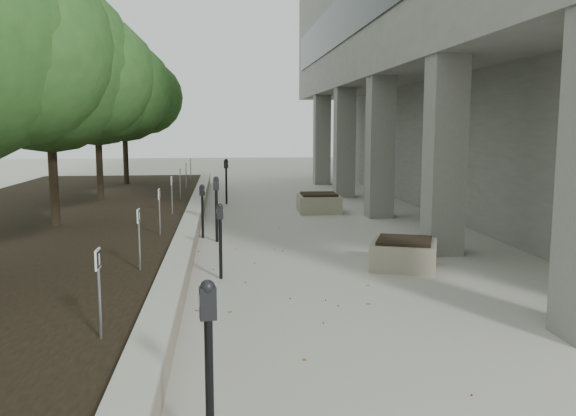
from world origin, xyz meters
TOP-DOWN VIEW (x-y plane):
  - ground at (0.00, 0.00)m, footprint 90.00×90.00m
  - retaining_wall at (-1.82, 9.00)m, footprint 0.39×26.00m
  - planting_bed at (-5.50, 9.00)m, footprint 7.00×26.00m
  - crabapple_tree_3 at (-4.80, 8.00)m, footprint 4.60×4.00m
  - crabapple_tree_4 at (-4.80, 13.00)m, footprint 4.60×4.00m
  - crabapple_tree_5 at (-4.80, 18.00)m, footprint 4.60×4.00m
  - parking_sign_2 at (-2.35, 0.50)m, footprint 0.04×0.22m
  - parking_sign_3 at (-2.35, 3.50)m, footprint 0.04×0.22m
  - parking_sign_4 at (-2.35, 6.50)m, footprint 0.04×0.22m
  - parking_sign_5 at (-2.35, 9.50)m, footprint 0.04×0.22m
  - parking_sign_6 at (-2.35, 12.50)m, footprint 0.04×0.22m
  - parking_sign_7 at (-2.35, 15.50)m, footprint 0.04×0.22m
  - parking_sign_8 at (-2.35, 18.50)m, footprint 0.04×0.22m
  - parking_meter_1 at (-1.19, -1.30)m, footprint 0.16×0.12m
  - parking_meter_2 at (-1.12, 4.41)m, footprint 0.13×0.10m
  - parking_meter_3 at (-1.55, 8.24)m, footprint 0.15×0.12m
  - parking_meter_4 at (-1.22, 7.76)m, footprint 0.15×0.11m
  - parking_meter_5 at (-0.95, 14.42)m, footprint 0.18×0.15m
  - planter_front at (2.25, 4.86)m, footprint 1.50×1.50m
  - planter_back at (1.83, 12.15)m, footprint 1.29×1.29m
  - berry_scatter at (-0.10, 5.00)m, footprint 3.30×14.10m

SIDE VIEW (x-z plane):
  - ground at x=0.00m, z-range 0.00..0.00m
  - berry_scatter at x=-0.10m, z-range 0.00..0.02m
  - planting_bed at x=-5.50m, z-range 0.00..0.40m
  - retaining_wall at x=-1.82m, z-range 0.00..0.50m
  - planter_front at x=2.25m, z-range 0.00..0.54m
  - planter_back at x=1.83m, z-range 0.00..0.59m
  - parking_meter_3 at x=-1.55m, z-range 0.00..1.27m
  - parking_meter_2 at x=-1.12m, z-range 0.00..1.31m
  - parking_meter_1 at x=-1.19m, z-range 0.00..1.47m
  - parking_meter_4 at x=-1.22m, z-range 0.00..1.50m
  - parking_meter_5 at x=-0.95m, z-range 0.00..1.53m
  - parking_sign_2 at x=-2.35m, z-range 0.40..1.36m
  - parking_sign_3 at x=-2.35m, z-range 0.40..1.36m
  - parking_sign_4 at x=-2.35m, z-range 0.40..1.36m
  - parking_sign_5 at x=-2.35m, z-range 0.40..1.36m
  - parking_sign_6 at x=-2.35m, z-range 0.40..1.36m
  - parking_sign_7 at x=-2.35m, z-range 0.40..1.36m
  - parking_sign_8 at x=-2.35m, z-range 0.40..1.36m
  - crabapple_tree_3 at x=-4.80m, z-range 0.40..5.84m
  - crabapple_tree_4 at x=-4.80m, z-range 0.40..5.84m
  - crabapple_tree_5 at x=-4.80m, z-range 0.40..5.84m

